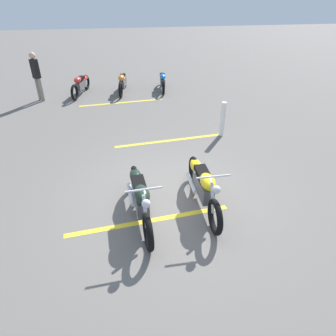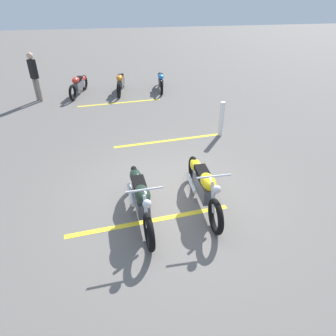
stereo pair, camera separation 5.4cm
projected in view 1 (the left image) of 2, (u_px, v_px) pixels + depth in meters
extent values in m
plane|color=#66605B|center=(169.00, 196.00, 6.40)|extent=(60.00, 60.00, 0.00)
torus|color=black|center=(215.00, 217.00, 5.33)|extent=(0.67, 0.11, 0.67)
torus|color=black|center=(194.00, 171.00, 6.64)|extent=(0.67, 0.11, 0.67)
cube|color=#59595E|center=(203.00, 187.00, 5.98)|extent=(0.84, 0.22, 0.32)
ellipsoid|color=yellow|center=(208.00, 182.00, 5.60)|extent=(0.52, 0.28, 0.24)
ellipsoid|color=yellow|center=(196.00, 166.00, 6.38)|extent=(0.56, 0.24, 0.22)
cube|color=black|center=(202.00, 172.00, 5.94)|extent=(0.44, 0.24, 0.09)
cylinder|color=silver|center=(212.00, 198.00, 5.38)|extent=(0.27, 0.06, 0.56)
cylinder|color=silver|center=(214.00, 177.00, 5.20)|extent=(0.04, 0.62, 0.04)
sphere|color=silver|center=(216.00, 190.00, 5.11)|extent=(0.15, 0.15, 0.15)
cylinder|color=silver|center=(191.00, 183.00, 6.38)|extent=(0.70, 0.09, 0.09)
torus|color=black|center=(148.00, 232.00, 5.00)|extent=(0.68, 0.15, 0.67)
torus|color=black|center=(135.00, 181.00, 6.29)|extent=(0.68, 0.15, 0.67)
cube|color=#59595E|center=(140.00, 199.00, 5.64)|extent=(0.85, 0.27, 0.32)
ellipsoid|color=black|center=(142.00, 194.00, 5.26)|extent=(0.54, 0.31, 0.24)
ellipsoid|color=black|center=(136.00, 177.00, 6.04)|extent=(0.57, 0.28, 0.22)
cube|color=black|center=(139.00, 183.00, 5.60)|extent=(0.45, 0.27, 0.09)
cylinder|color=silver|center=(145.00, 211.00, 5.05)|extent=(0.27, 0.07, 0.56)
cylinder|color=silver|center=(144.00, 190.00, 4.87)|extent=(0.08, 0.62, 0.04)
sphere|color=silver|center=(146.00, 204.00, 4.78)|extent=(0.15, 0.15, 0.15)
cylinder|color=silver|center=(131.00, 194.00, 6.03)|extent=(0.70, 0.14, 0.09)
torus|color=black|center=(163.00, 88.00, 12.20)|extent=(0.58, 0.15, 0.57)
torus|color=black|center=(162.00, 79.00, 13.34)|extent=(0.58, 0.15, 0.57)
cube|color=#59595E|center=(163.00, 81.00, 12.77)|extent=(0.73, 0.26, 0.27)
ellipsoid|color=blue|center=(163.00, 77.00, 12.44)|extent=(0.47, 0.28, 0.21)
ellipsoid|color=blue|center=(162.00, 75.00, 13.12)|extent=(0.50, 0.25, 0.19)
cube|color=black|center=(162.00, 75.00, 12.74)|extent=(0.40, 0.24, 0.08)
torus|color=black|center=(121.00, 90.00, 11.85)|extent=(0.63, 0.19, 0.62)
torus|color=black|center=(124.00, 80.00, 13.07)|extent=(0.63, 0.19, 0.62)
cube|color=#59595E|center=(123.00, 83.00, 12.46)|extent=(0.80, 0.32, 0.30)
ellipsoid|color=orange|center=(121.00, 78.00, 12.10)|extent=(0.51, 0.33, 0.22)
ellipsoid|color=orange|center=(124.00, 76.00, 12.84)|extent=(0.54, 0.30, 0.20)
cube|color=black|center=(122.00, 76.00, 12.42)|extent=(0.43, 0.28, 0.08)
torus|color=black|center=(75.00, 93.00, 11.58)|extent=(0.62, 0.25, 0.62)
torus|color=black|center=(86.00, 82.00, 12.80)|extent=(0.62, 0.25, 0.62)
cube|color=#59595E|center=(81.00, 85.00, 12.19)|extent=(0.80, 0.39, 0.30)
ellipsoid|color=red|center=(78.00, 80.00, 11.83)|extent=(0.53, 0.37, 0.22)
ellipsoid|color=red|center=(85.00, 78.00, 12.57)|extent=(0.56, 0.34, 0.20)
cube|color=black|center=(81.00, 78.00, 12.16)|extent=(0.45, 0.32, 0.08)
cylinder|color=gray|center=(41.00, 90.00, 11.47)|extent=(0.13, 0.13, 0.87)
cylinder|color=gray|center=(38.00, 89.00, 11.55)|extent=(0.13, 0.13, 0.87)
cube|color=black|center=(35.00, 69.00, 11.11)|extent=(0.32, 0.32, 0.69)
sphere|color=tan|center=(32.00, 55.00, 10.86)|extent=(0.24, 0.24, 0.24)
cylinder|color=white|center=(223.00, 119.00, 8.74)|extent=(0.14, 0.14, 1.03)
cube|color=yellow|center=(150.00, 221.00, 5.73)|extent=(0.43, 3.20, 0.01)
cube|color=yellow|center=(169.00, 141.00, 8.69)|extent=(0.43, 3.20, 0.01)
cube|color=yellow|center=(122.00, 103.00, 11.50)|extent=(0.43, 3.20, 0.01)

